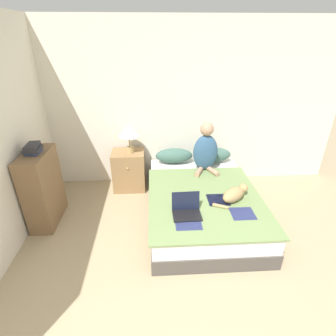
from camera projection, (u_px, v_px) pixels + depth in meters
wall_back at (180, 107)px, 4.11m from camera, size 5.13×0.05×2.55m
bed at (201, 203)px, 3.62m from camera, size 1.44×2.06×0.42m
pillow_near at (174, 156)px, 4.24m from camera, size 0.60×0.27×0.23m
pillow_far at (212, 155)px, 4.27m from camera, size 0.60×0.27×0.23m
person_sitting at (206, 150)px, 3.91m from camera, size 0.38×0.36×0.75m
cat_tabby at (235, 194)px, 3.26m from camera, size 0.50×0.36×0.18m
laptop_open at (186, 210)px, 3.02m from camera, size 0.33×0.28×0.23m
nightstand at (129, 170)px, 4.25m from camera, size 0.51×0.44×0.64m
table_lamp at (129, 131)px, 3.95m from camera, size 0.33×0.33×0.45m
bookshelf at (43, 188)px, 3.41m from camera, size 0.29×0.67×1.00m
book_stack_top at (33, 149)px, 3.15m from camera, size 0.18×0.24×0.12m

